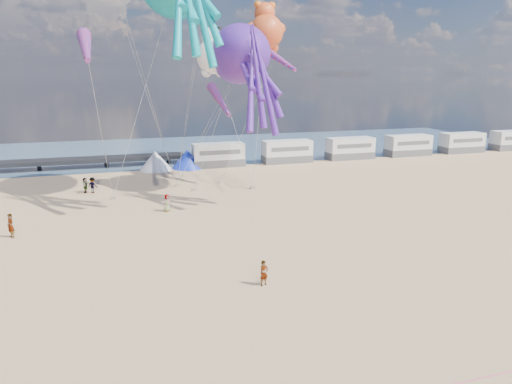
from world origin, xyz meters
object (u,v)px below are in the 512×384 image
standing_person (264,273)px  beachgoer_4 (85,185)px  beachgoer_2 (93,185)px  windsock_left (86,47)px  kite_panda (213,57)px  motorhome_4 (462,143)px  motorhome_2 (350,148)px  tent_blue (188,159)px  windsock_right (220,100)px  motorhome_5 (512,140)px  kite_octopus_purple (240,54)px  beachgoer_0 (167,203)px  tent_white (156,160)px  sandbag_e (177,186)px  kite_teddy_orange (266,32)px  beachgoer_5 (11,226)px  motorhome_3 (408,145)px  sandbag_d (221,182)px  sandbag_b (194,190)px  motorhome_0 (218,155)px  motorhome_1 (287,151)px  sandbag_a (113,198)px  sandbag_c (253,188)px  windsock_mid (275,57)px

standing_person → beachgoer_4: beachgoer_4 is taller
beachgoer_2 → windsock_left: size_ratio=0.26×
standing_person → beachgoer_2: beachgoer_2 is taller
kite_panda → windsock_left: windsock_left is taller
motorhome_4 → motorhome_2: bearing=180.0°
tent_blue → windsock_right: bearing=-87.0°
motorhome_5 → standing_person: motorhome_5 is taller
kite_octopus_purple → standing_person: bearing=-122.8°
beachgoer_0 → beachgoer_4: 11.51m
motorhome_4 → windsock_right: (-41.14, -16.13, 7.83)m
tent_white → beachgoer_2: size_ratio=2.51×
sandbag_e → beachgoer_2: bearing=-179.4°
beachgoer_4 → kite_teddy_orange: size_ratio=0.25×
kite_octopus_purple → beachgoer_5: bearing=-178.1°
motorhome_3 → sandbag_d: 31.71m
motorhome_3 → sandbag_e: size_ratio=13.20×
motorhome_4 → tent_blue: motorhome_4 is taller
motorhome_5 → beachgoer_2: size_ratio=4.13×
beachgoer_0 → sandbag_b: (3.40, 6.56, -0.66)m
motorhome_5 → kite_octopus_purple: (-48.05, -13.45, 11.98)m
motorhome_0 → motorhome_1: same height
beachgoer_0 → windsock_left: windsock_left is taller
motorhome_0 → kite_teddy_orange: kite_teddy_orange is taller
tent_blue → beachgoer_2: bearing=-138.4°
beachgoer_0 → sandbag_e: beachgoer_0 is taller
sandbag_a → kite_teddy_orange: 22.92m
motorhome_5 → windsock_right: size_ratio=1.31×
motorhome_0 → sandbag_d: motorhome_0 is taller
motorhome_3 → sandbag_c: 30.43m
tent_blue → sandbag_e: tent_blue is taller
motorhome_4 → sandbag_b: size_ratio=13.20×
tent_blue → beachgoer_4: (-11.76, -9.56, -0.42)m
tent_white → kite_octopus_purple: (7.45, -13.45, 12.28)m
motorhome_4 → tent_blue: size_ratio=1.65×
sandbag_c → windsock_left: 21.65m
kite_panda → kite_teddy_orange: kite_teddy_orange is taller
sandbag_c → standing_person: bearing=-104.7°
motorhome_3 → motorhome_4: 9.50m
standing_person → kite_octopus_purple: 25.14m
kite_octopus_purple → beachgoer_2: bearing=144.6°
motorhome_5 → sandbag_e: 55.02m
sandbag_e → windsock_right: windsock_right is taller
kite_octopus_purple → windsock_right: bearing=-155.5°
motorhome_1 → tent_white: 17.50m
motorhome_0 → beachgoer_4: (-15.76, -9.56, -0.72)m
tent_white → motorhome_5: bearing=0.0°
kite_panda → kite_teddy_orange: 7.29m
beachgoer_0 → sandbag_c: (9.46, 5.73, -0.66)m
motorhome_4 → windsock_mid: bearing=-160.4°
motorhome_0 → kite_octopus_purple: (-0.55, -13.45, 11.98)m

